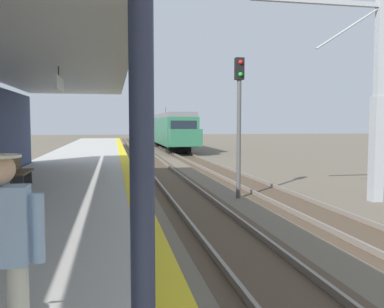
{
  "coord_description": "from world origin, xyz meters",
  "views": [
    {
      "loc": [
        -0.83,
        0.35,
        2.77
      ],
      "look_at": [
        0.91,
        9.39,
        2.1
      ],
      "focal_mm": 38.35,
      "sensor_mm": 36.0,
      "label": 1
    }
  ],
  "objects": [
    {
      "name": "station_platform",
      "position": [
        -2.5,
        16.0,
        0.45
      ],
      "size": [
        5.0,
        80.0,
        0.91
      ],
      "color": "#B7B5AD",
      "rests_on": "ground"
    },
    {
      "name": "track_pair_nearest_platform",
      "position": [
        1.9,
        20.0,
        0.05
      ],
      "size": [
        2.34,
        120.0,
        0.16
      ],
      "color": "#4C3D2D",
      "rests_on": "ground"
    },
    {
      "name": "track_pair_middle",
      "position": [
        5.3,
        20.0,
        0.05
      ],
      "size": [
        2.34,
        120.0,
        0.16
      ],
      "color": "#4C3D2D",
      "rests_on": "ground"
    },
    {
      "name": "approaching_train",
      "position": [
        5.3,
        44.76,
        2.18
      ],
      "size": [
        2.93,
        19.6,
        4.76
      ],
      "color": "#286647",
      "rests_on": "ground"
    },
    {
      "name": "commuter_person",
      "position": [
        -1.61,
        3.39,
        1.84
      ],
      "size": [
        0.59,
        0.3,
        1.67
      ],
      "color": "beige",
      "rests_on": "station_platform"
    },
    {
      "name": "rail_signal_post",
      "position": [
        3.76,
        14.96,
        3.19
      ],
      "size": [
        0.32,
        0.34,
        5.2
      ],
      "color": "#4C4C4C",
      "rests_on": "ground"
    },
    {
      "name": "catenary_pylon_far_side",
      "position": [
        8.11,
        13.43,
        3.6
      ],
      "size": [
        5.0,
        0.4,
        7.5
      ],
      "color": "#9EA3A8",
      "rests_on": "ground"
    },
    {
      "name": "platform_bench",
      "position": [
        -3.61,
        13.24,
        1.37
      ],
      "size": [
        0.45,
        1.6,
        0.88
      ],
      "color": "brown",
      "rests_on": "station_platform"
    }
  ]
}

